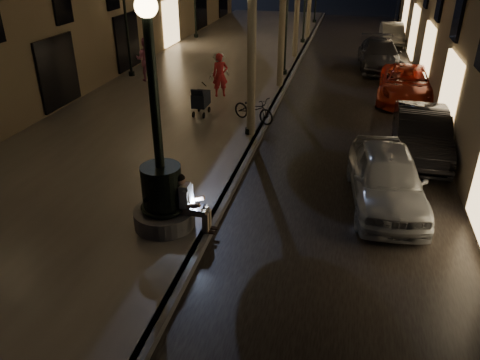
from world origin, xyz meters
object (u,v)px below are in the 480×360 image
(stroller, at_px, (201,99))
(pedestrian_pink, at_px, (146,59))
(car_front, at_px, (387,178))
(car_rear, at_px, (380,55))
(pedestrian_white, at_px, (219,71))
(bicycle, at_px, (254,109))
(seated_man_laptop, at_px, (189,201))
(lamp_curb_b, at_px, (287,8))
(fountain_lamppost, at_px, (162,186))
(pedestrian_red, at_px, (220,75))
(lamp_left_b, at_px, (125,9))
(car_fifth, at_px, (392,33))
(car_third, at_px, (407,84))
(lamp_curb_a, at_px, (250,42))
(car_second, at_px, (421,133))

(stroller, relative_size, pedestrian_pink, 0.62)
(car_front, xyz_separation_m, car_rear, (0.23, 14.45, -0.02))
(pedestrian_white, distance_m, bicycle, 4.37)
(car_rear, relative_size, bicycle, 2.83)
(seated_man_laptop, bearing_deg, lamp_curb_b, 89.64)
(bicycle, bearing_deg, fountain_lamppost, -158.09)
(fountain_lamppost, distance_m, stroller, 7.56)
(seated_man_laptop, distance_m, pedestrian_white, 11.14)
(stroller, xyz_separation_m, bicycle, (2.04, -0.21, -0.15))
(pedestrian_red, bearing_deg, seated_man_laptop, -102.75)
(seated_man_laptop, height_order, lamp_left_b, lamp_left_b)
(pedestrian_red, height_order, bicycle, pedestrian_red)
(lamp_left_b, distance_m, pedestrian_pink, 2.41)
(pedestrian_red, distance_m, pedestrian_white, 1.07)
(lamp_left_b, bearing_deg, stroller, -42.84)
(car_front, relative_size, car_fifth, 1.12)
(lamp_curb_b, bearing_deg, stroller, -108.02)
(pedestrian_white, bearing_deg, car_fifth, -171.54)
(car_third, relative_size, car_rear, 1.00)
(lamp_curb_b, height_order, pedestrian_red, lamp_curb_b)
(lamp_curb_b, height_order, pedestrian_white, lamp_curb_b)
(seated_man_laptop, relative_size, car_rear, 0.28)
(lamp_curb_a, xyz_separation_m, pedestrian_red, (-2.08, 3.88, -2.16))
(seated_man_laptop, xyz_separation_m, lamp_curb_b, (0.09, 14.00, 2.32))
(seated_man_laptop, xyz_separation_m, bicycle, (-0.01, 7.20, -0.26))
(car_second, xyz_separation_m, pedestrian_red, (-7.56, 3.93, 0.35))
(seated_man_laptop, height_order, pedestrian_pink, pedestrian_pink)
(lamp_curb_b, distance_m, pedestrian_pink, 6.86)
(car_third, relative_size, bicycle, 2.82)
(fountain_lamppost, height_order, car_fifth, fountain_lamppost)
(fountain_lamppost, relative_size, lamp_left_b, 1.08)
(fountain_lamppost, xyz_separation_m, lamp_left_b, (-6.40, 12.00, 2.02))
(car_front, distance_m, car_second, 3.60)
(car_rear, relative_size, pedestrian_white, 3.13)
(stroller, height_order, car_third, stroller)
(car_fifth, height_order, bicycle, car_fifth)
(car_third, height_order, car_fifth, car_third)
(car_third, bearing_deg, car_front, -93.00)
(stroller, relative_size, pedestrian_red, 0.69)
(fountain_lamppost, relative_size, car_second, 1.17)
(lamp_curb_b, xyz_separation_m, car_third, (5.50, -2.27, -2.55))
(seated_man_laptop, distance_m, car_front, 5.08)
(lamp_left_b, relative_size, car_second, 1.08)
(fountain_lamppost, bearing_deg, car_rear, 72.89)
(car_second, distance_m, pedestrian_white, 9.30)
(lamp_curb_a, bearing_deg, lamp_left_b, 139.80)
(fountain_lamppost, relative_size, car_fifth, 1.35)
(seated_man_laptop, height_order, car_rear, seated_man_laptop)
(lamp_curb_b, distance_m, car_rear, 5.99)
(car_second, height_order, pedestrian_white, pedestrian_white)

